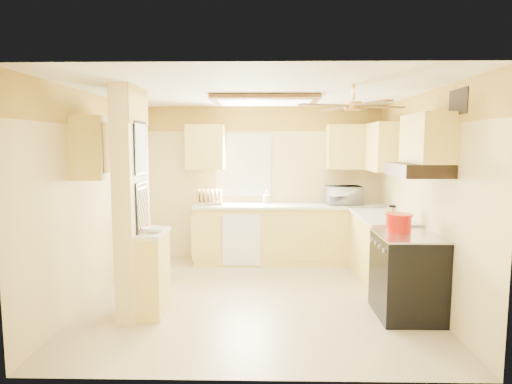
{
  "coord_description": "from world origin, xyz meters",
  "views": [
    {
      "loc": [
        0.1,
        -5.14,
        1.89
      ],
      "look_at": [
        -0.01,
        0.35,
        1.28
      ],
      "focal_mm": 30.0,
      "sensor_mm": 36.0,
      "label": 1
    }
  ],
  "objects_px": {
    "stove": "(407,275)",
    "microwave": "(344,195)",
    "bowl": "(154,230)",
    "kettle": "(392,213)",
    "dutch_oven": "(399,222)"
  },
  "relations": [
    {
      "from": "stove",
      "to": "microwave",
      "type": "xyz_separation_m",
      "value": [
        -0.31,
        2.17,
        0.63
      ]
    },
    {
      "from": "stove",
      "to": "microwave",
      "type": "height_order",
      "value": "microwave"
    },
    {
      "from": "microwave",
      "to": "bowl",
      "type": "bearing_deg",
      "value": 38.16
    },
    {
      "from": "microwave",
      "to": "kettle",
      "type": "xyz_separation_m",
      "value": [
        0.34,
        -1.45,
        -0.05
      ]
    },
    {
      "from": "microwave",
      "to": "kettle",
      "type": "bearing_deg",
      "value": 99.32
    },
    {
      "from": "microwave",
      "to": "bowl",
      "type": "relative_size",
      "value": 2.37
    },
    {
      "from": "bowl",
      "to": "dutch_oven",
      "type": "height_order",
      "value": "dutch_oven"
    },
    {
      "from": "stove",
      "to": "dutch_oven",
      "type": "height_order",
      "value": "dutch_oven"
    },
    {
      "from": "stove",
      "to": "kettle",
      "type": "bearing_deg",
      "value": 87.55
    },
    {
      "from": "stove",
      "to": "microwave",
      "type": "distance_m",
      "value": 2.28
    },
    {
      "from": "microwave",
      "to": "kettle",
      "type": "height_order",
      "value": "microwave"
    },
    {
      "from": "microwave",
      "to": "stove",
      "type": "bearing_deg",
      "value": 94.28
    },
    {
      "from": "kettle",
      "to": "dutch_oven",
      "type": "bearing_deg",
      "value": -99.03
    },
    {
      "from": "stove",
      "to": "microwave",
      "type": "bearing_deg",
      "value": 98.02
    },
    {
      "from": "stove",
      "to": "bowl",
      "type": "distance_m",
      "value": 2.82
    }
  ]
}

